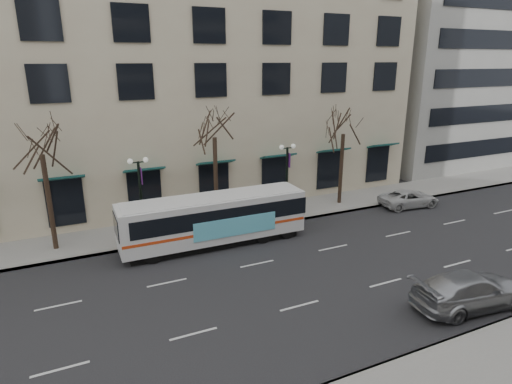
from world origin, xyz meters
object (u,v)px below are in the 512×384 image
tree_far_left (39,137)px  white_pickup (409,198)px  tree_far_mid (214,123)px  lamp_post_left (141,195)px  city_bus (215,218)px  lamp_post_right (287,176)px  silver_car (470,290)px  tree_far_right (344,121)px

tree_far_left → white_pickup: size_ratio=1.81×
tree_far_mid → lamp_post_left: tree_far_mid is taller
tree_far_left → city_bus: 10.61m
tree_far_left → lamp_post_right: 15.48m
lamp_post_right → silver_car: 14.01m
lamp_post_left → city_bus: bearing=-32.1°
tree_far_mid → lamp_post_right: 6.41m
tree_far_right → white_pickup: size_ratio=1.75×
tree_far_left → city_bus: size_ratio=0.75×
tree_far_left → silver_car: 22.97m
lamp_post_left → lamp_post_right: same height
tree_far_mid → city_bus: 6.16m
lamp_post_left → city_bus: 4.70m
white_pickup → tree_far_left: bearing=90.0°
tree_far_right → lamp_post_left: (-14.99, -0.60, -3.48)m
tree_far_right → lamp_post_left: bearing=-177.7°
lamp_post_right → white_pickup: lamp_post_right is taller
lamp_post_right → silver_car: size_ratio=0.93×
tree_far_right → lamp_post_left: size_ratio=1.55×
tree_far_right → city_bus: 12.50m
tree_far_left → tree_far_right: (20.00, 0.00, -0.28)m
lamp_post_right → silver_car: lamp_post_right is taller
lamp_post_right → city_bus: 6.75m
tree_far_left → lamp_post_right: (15.01, -0.60, -3.75)m
tree_far_left → white_pickup: tree_far_left is taller
city_bus → silver_car: city_bus is taller
tree_far_left → city_bus: tree_far_left is taller
tree_far_mid → white_pickup: 16.03m
lamp_post_left → city_bus: lamp_post_left is taller
lamp_post_right → silver_car: bearing=-81.8°
tree_far_mid → white_pickup: bearing=-10.2°
lamp_post_left → city_bus: (3.83, -2.40, -1.29)m
tree_far_right → lamp_post_left: tree_far_right is taller
lamp_post_right → tree_far_mid: bearing=173.2°
tree_far_mid → lamp_post_right: tree_far_mid is taller
tree_far_mid → lamp_post_left: 6.40m
tree_far_right → silver_car: (-3.01, -14.30, -5.61)m
tree_far_left → tree_far_mid: (10.00, 0.00, 0.21)m
tree_far_left → lamp_post_left: size_ratio=1.60×
tree_far_left → lamp_post_right: tree_far_left is taller
tree_far_mid → lamp_post_right: size_ratio=1.64×
lamp_post_left → lamp_post_right: (10.00, 0.00, 0.00)m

